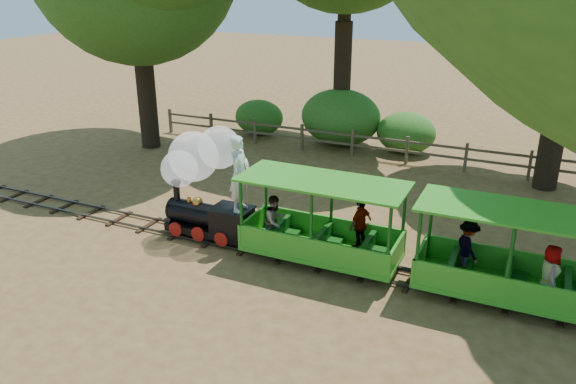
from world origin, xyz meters
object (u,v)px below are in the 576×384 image
at_px(locomotive, 204,175).
at_px(fence, 379,145).
at_px(carriage_rear, 506,267).
at_px(carriage_front, 319,231).

xyz_separation_m(locomotive, fence, (2.22, 7.93, -1.12)).
xyz_separation_m(locomotive, carriage_rear, (7.10, -0.05, -0.89)).
bearing_deg(fence, locomotive, -105.64).
relative_size(carriage_front, carriage_rear, 1.00).
distance_m(carriage_rear, fence, 9.36).
bearing_deg(fence, carriage_front, -83.92).
bearing_deg(fence, carriage_rear, -58.57).
bearing_deg(carriage_rear, locomotive, 179.61).
relative_size(locomotive, fence, 0.17).
height_order(locomotive, carriage_front, locomotive).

